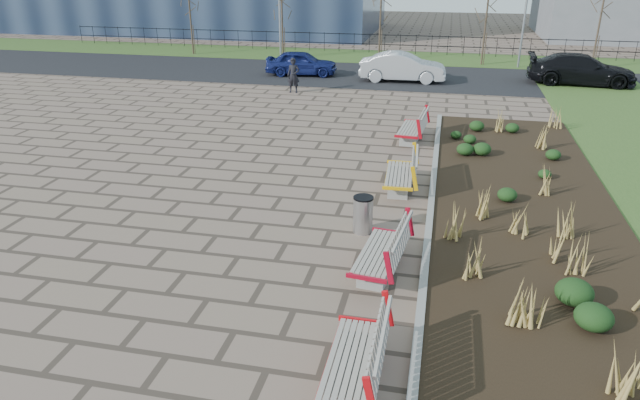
% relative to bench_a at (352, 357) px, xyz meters
% --- Properties ---
extents(ground, '(120.00, 120.00, 0.00)m').
position_rel_bench_a_xyz_m(ground, '(-3.00, 1.67, -0.50)').
color(ground, '#6F5C4C').
rests_on(ground, ground).
extents(planting_bed, '(4.50, 18.00, 0.10)m').
position_rel_bench_a_xyz_m(planting_bed, '(3.25, 6.67, -0.45)').
color(planting_bed, black).
rests_on(planting_bed, ground).
extents(planting_curb, '(0.16, 18.00, 0.15)m').
position_rel_bench_a_xyz_m(planting_curb, '(0.92, 6.67, -0.42)').
color(planting_curb, gray).
rests_on(planting_curb, ground).
extents(grass_verge_far, '(80.00, 5.00, 0.04)m').
position_rel_bench_a_xyz_m(grass_verge_far, '(-3.00, 29.67, -0.48)').
color(grass_verge_far, '#33511E').
rests_on(grass_verge_far, ground).
extents(road, '(80.00, 7.00, 0.02)m').
position_rel_bench_a_xyz_m(road, '(-3.00, 23.67, -0.49)').
color(road, black).
rests_on(road, ground).
extents(bench_a, '(0.91, 2.10, 1.00)m').
position_rel_bench_a_xyz_m(bench_a, '(0.00, 0.00, 0.00)').
color(bench_a, red).
rests_on(bench_a, ground).
extents(bench_b, '(1.13, 2.19, 1.00)m').
position_rel_bench_a_xyz_m(bench_b, '(0.00, 3.38, 0.00)').
color(bench_b, '#AC0B21').
rests_on(bench_b, ground).
extents(bench_c, '(1.00, 2.14, 1.00)m').
position_rel_bench_a_xyz_m(bench_c, '(0.00, 7.92, 0.00)').
color(bench_c, '#FFB70D').
rests_on(bench_c, ground).
extents(bench_d, '(1.08, 2.17, 1.00)m').
position_rel_bench_a_xyz_m(bench_d, '(0.00, 12.50, 0.00)').
color(bench_d, '#B80C19').
rests_on(bench_d, ground).
extents(litter_bin, '(0.45, 0.45, 0.86)m').
position_rel_bench_a_xyz_m(litter_bin, '(-0.58, 5.11, -0.07)').
color(litter_bin, '#B2B2B7').
rests_on(litter_bin, ground).
extents(pedestrian, '(0.59, 0.41, 1.58)m').
position_rel_bench_a_xyz_m(pedestrian, '(-5.87, 18.88, 0.29)').
color(pedestrian, black).
rests_on(pedestrian, ground).
extents(car_blue, '(3.90, 1.93, 1.28)m').
position_rel_bench_a_xyz_m(car_blue, '(-6.50, 22.94, 0.16)').
color(car_blue, navy).
rests_on(car_blue, road).
extents(car_silver, '(4.33, 1.63, 1.41)m').
position_rel_bench_a_xyz_m(car_silver, '(-1.13, 22.48, 0.23)').
color(car_silver, '#AEB1B6').
rests_on(car_silver, road).
extents(car_black, '(5.16, 2.32, 1.47)m').
position_rel_bench_a_xyz_m(car_black, '(7.50, 23.56, 0.25)').
color(car_black, black).
rests_on(car_black, road).
extents(tree_a, '(1.40, 1.40, 4.00)m').
position_rel_bench_a_xyz_m(tree_a, '(-15.00, 28.17, 1.54)').
color(tree_a, '#4C3D2D').
rests_on(tree_a, grass_verge_far).
extents(tree_b, '(1.40, 1.40, 4.00)m').
position_rel_bench_a_xyz_m(tree_b, '(-9.00, 28.17, 1.54)').
color(tree_b, '#4C3D2D').
rests_on(tree_b, grass_verge_far).
extents(tree_c, '(1.40, 1.40, 4.00)m').
position_rel_bench_a_xyz_m(tree_c, '(-3.00, 28.17, 1.54)').
color(tree_c, '#4C3D2D').
rests_on(tree_c, grass_verge_far).
extents(tree_d, '(1.40, 1.40, 4.00)m').
position_rel_bench_a_xyz_m(tree_d, '(3.00, 28.17, 1.54)').
color(tree_d, '#4C3D2D').
rests_on(tree_d, grass_verge_far).
extents(tree_e, '(1.40, 1.40, 4.00)m').
position_rel_bench_a_xyz_m(tree_e, '(9.00, 28.17, 1.54)').
color(tree_e, '#4C3D2D').
rests_on(tree_e, grass_verge_far).
extents(lamp_west, '(0.24, 0.60, 6.00)m').
position_rel_bench_a_xyz_m(lamp_west, '(-9.00, 27.67, 2.54)').
color(lamp_west, gray).
rests_on(lamp_west, grass_verge_far).
extents(lamp_east, '(0.24, 0.60, 6.00)m').
position_rel_bench_a_xyz_m(lamp_east, '(5.00, 27.67, 2.54)').
color(lamp_east, gray).
rests_on(lamp_east, grass_verge_far).
extents(railing_fence, '(44.00, 0.10, 1.20)m').
position_rel_bench_a_xyz_m(railing_fence, '(-3.00, 31.17, 0.14)').
color(railing_fence, black).
rests_on(railing_fence, grass_verge_far).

